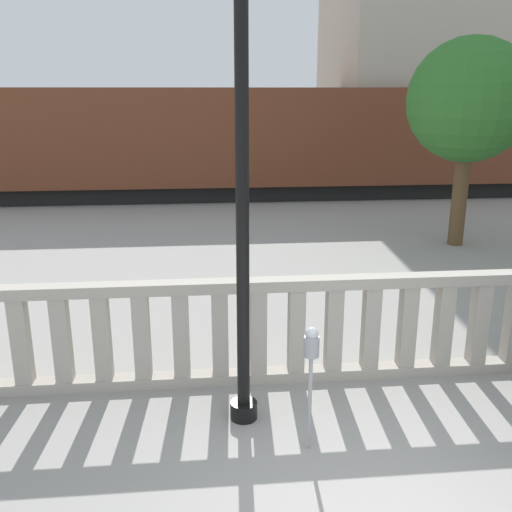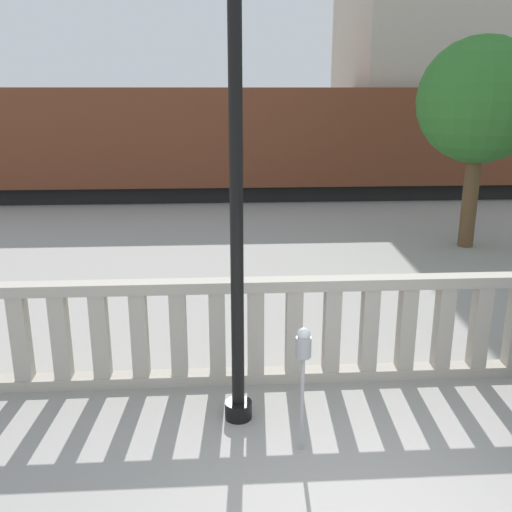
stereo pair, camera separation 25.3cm
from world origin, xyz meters
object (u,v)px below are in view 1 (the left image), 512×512
object	(u,v)px
lamppost	(242,177)
parking_meter	(311,354)
train_near	(293,141)
tree_right	(469,101)

from	to	relation	value
lamppost	parking_meter	distance (m)	1.91
train_near	lamppost	bearing A→B (deg)	-101.07
train_near	tree_right	size ratio (longest dim) A/B	5.82
parking_meter	train_near	xyz separation A→B (m)	(2.14, 14.81, 0.85)
parking_meter	train_near	world-z (taller)	train_near
tree_right	train_near	bearing A→B (deg)	112.78
train_near	tree_right	bearing A→B (deg)	-67.22
train_near	tree_right	distance (m)	7.73
parking_meter	tree_right	size ratio (longest dim) A/B	0.29
tree_right	lamppost	bearing A→B (deg)	-128.56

